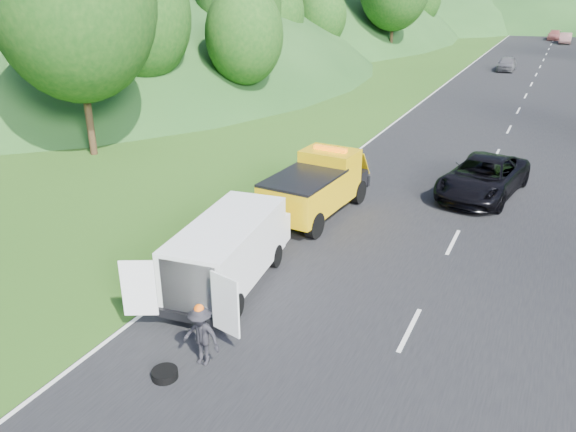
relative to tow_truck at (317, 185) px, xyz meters
The scene contains 14 objects.
ground 5.08m from the tow_truck, 60.88° to the right, with size 320.00×320.00×0.00m, color #38661E.
road_surface 36.12m from the tow_truck, 81.39° to the left, with size 14.00×200.00×0.02m, color black.
tree_line_left 58.12m from the tow_truck, 106.60° to the left, with size 14.00×140.00×14.00m, color #2F5619, non-canonical shape.
tow_truck is the anchor object (origin of this frame).
white_van 6.28m from the tow_truck, 91.38° to the right, with size 3.31×6.29×2.14m.
woman 4.84m from the tow_truck, 100.83° to the right, with size 0.62×0.45×1.71m, color white.
child 4.84m from the tow_truck, 96.04° to the right, with size 0.48×0.38×0.99m, color tan.
worker 10.03m from the tow_truck, 82.94° to the right, with size 1.00×0.58×1.55m, color black.
suitcase 3.64m from the tow_truck, 114.04° to the right, with size 0.33×0.18×0.54m, color brown.
spare_tire 10.83m from the tow_truck, 86.06° to the right, with size 0.62×0.62×0.20m, color black.
passing_suv 7.60m from the tow_truck, 42.20° to the left, with size 2.70×5.87×1.63m, color black.
dist_car_a 43.16m from the tow_truck, 86.77° to the left, with size 1.64×4.09×1.39m, color #4B4A4F.
dist_car_b 74.55m from the tow_truck, 84.54° to the left, with size 1.56×4.48×1.48m, color #785250.
dist_car_c 79.44m from the tow_truck, 86.08° to the left, with size 1.89×4.64×1.35m, color #964E4B.
Camera 1 is at (5.58, -14.73, 8.64)m, focal length 35.00 mm.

